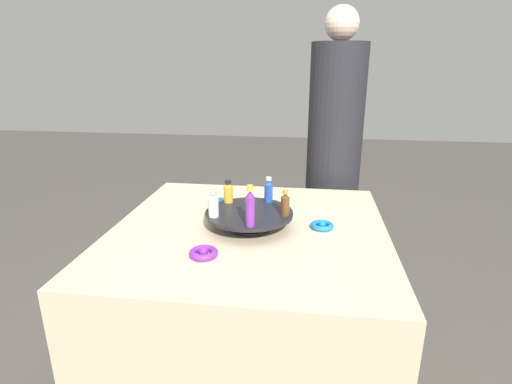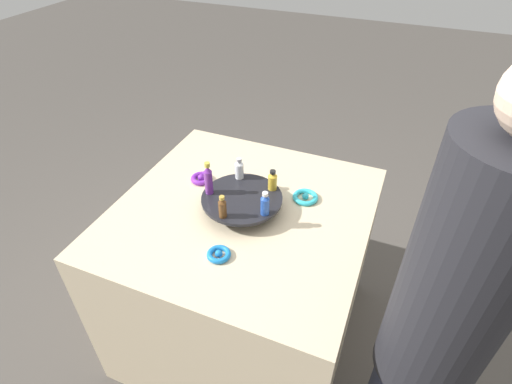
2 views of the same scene
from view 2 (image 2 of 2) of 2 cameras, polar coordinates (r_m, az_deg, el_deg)
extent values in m
plane|color=#4C4742|center=(2.16, -1.51, -18.54)|extent=(12.00, 12.00, 0.00)
cube|color=beige|center=(1.84, -1.72, -11.78)|extent=(0.97, 0.97, 0.79)
cylinder|color=black|center=(1.56, -1.99, -2.29)|extent=(0.17, 0.17, 0.01)
cylinder|color=black|center=(1.55, -2.01, -1.61)|extent=(0.09, 0.09, 0.04)
cylinder|color=black|center=(1.53, -2.03, -0.89)|extent=(0.31, 0.31, 0.01)
cylinder|color=brown|center=(1.42, -4.80, -2.49)|extent=(0.03, 0.03, 0.07)
cone|color=brown|center=(1.40, -4.88, -1.25)|extent=(0.03, 0.03, 0.01)
cylinder|color=#B79338|center=(1.39, -4.91, -0.83)|extent=(0.02, 0.02, 0.01)
cylinder|color=#234CAD|center=(1.43, 1.28, -2.05)|extent=(0.03, 0.03, 0.07)
cone|color=#234CAD|center=(1.40, 1.31, -0.74)|extent=(0.03, 0.03, 0.02)
cylinder|color=silver|center=(1.39, 1.31, -0.30)|extent=(0.02, 0.02, 0.01)
cylinder|color=gold|center=(1.55, 2.37, 1.38)|extent=(0.03, 0.03, 0.06)
cone|color=gold|center=(1.53, 2.40, 2.50)|extent=(0.03, 0.03, 0.01)
cylinder|color=black|center=(1.52, 2.42, 2.88)|extent=(0.02, 0.02, 0.01)
cylinder|color=silver|center=(1.61, -2.39, 3.06)|extent=(0.04, 0.04, 0.07)
cone|color=silver|center=(1.59, -2.43, 4.23)|extent=(0.03, 0.03, 0.01)
cylinder|color=#B2B2B7|center=(1.58, -2.44, 4.63)|extent=(0.02, 0.02, 0.01)
cylinder|color=#702D93|center=(1.53, -6.78, 1.39)|extent=(0.03, 0.03, 0.10)
cone|color=#702D93|center=(1.49, -6.95, 3.25)|extent=(0.03, 0.03, 0.02)
cylinder|color=gold|center=(1.48, -7.01, 3.88)|extent=(0.02, 0.02, 0.02)
torus|color=#2DB7CC|center=(1.62, 7.06, -0.73)|extent=(0.10, 0.10, 0.02)
sphere|color=#2DB7CC|center=(1.61, 7.07, -0.62)|extent=(0.03, 0.03, 0.03)
torus|color=purple|center=(1.72, -7.83, 1.93)|extent=(0.09, 0.09, 0.02)
sphere|color=purple|center=(1.72, -7.84, 2.05)|extent=(0.03, 0.03, 0.03)
torus|color=blue|center=(1.38, -5.33, -8.85)|extent=(0.08, 0.08, 0.02)
sphere|color=blue|center=(1.38, -5.34, -8.75)|extent=(0.03, 0.03, 0.03)
cylinder|color=#232328|center=(1.08, 27.19, -11.13)|extent=(0.27, 0.27, 0.77)
camera|label=1|loc=(2.06, -42.63, 16.24)|focal=28.00mm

